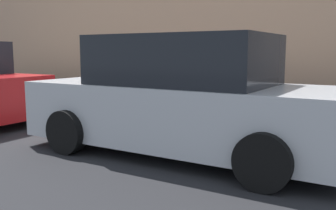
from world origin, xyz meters
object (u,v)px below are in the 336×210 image
Objects in this scene: suitcase_silver_2 at (206,99)px; suitcase_red_5 at (143,98)px; suitcase_black_0 at (249,105)px; bollard_post at (87,90)px; fire_hydrant at (111,90)px; suitcase_teal_1 at (228,102)px; suitcase_olive_3 at (183,99)px; suitcase_navy_4 at (164,96)px; parked_car_silver_0 at (183,100)px.

suitcase_silver_2 reaches higher than suitcase_red_5.
bollard_post reaches higher than suitcase_black_0.
suitcase_silver_2 is at bearing 178.63° from fire_hydrant.
suitcase_teal_1 reaches higher than fire_hydrant.
suitcase_teal_1 is 1.28× the size of suitcase_olive_3.
suitcase_navy_4 is 1.15× the size of bollard_post.
suitcase_navy_4 reaches higher than bollard_post.
suitcase_red_5 is 1.59m from bollard_post.
bollard_post reaches higher than suitcase_olive_3.
bollard_post is (2.64, 0.08, 0.08)m from suitcase_olive_3.
suitcase_teal_1 is 0.18× the size of parked_car_silver_0.
parked_car_silver_0 reaches higher than suitcase_red_5.
fire_hydrant is (2.98, -0.04, 0.08)m from suitcase_teal_1.
suitcase_navy_4 is at bearing 179.99° from fire_hydrant.
suitcase_navy_4 reaches higher than suitcase_olive_3.
suitcase_olive_3 is 0.53m from suitcase_navy_4.
suitcase_black_0 is 0.73× the size of suitcase_silver_2.
suitcase_navy_4 reaches higher than fire_hydrant.
suitcase_olive_3 is at bearing 172.27° from suitcase_navy_4.
suitcase_olive_3 is at bearing 179.85° from suitcase_red_5.
suitcase_silver_2 is at bearing 6.74° from suitcase_black_0.
suitcase_silver_2 reaches higher than suitcase_teal_1.
fire_hydrant is at bearing -0.68° from suitcase_teal_1.
suitcase_olive_3 is 2.64m from bollard_post.
suitcase_black_0 is 1.43m from suitcase_olive_3.
suitcase_teal_1 reaches higher than suitcase_black_0.
suitcase_teal_1 is at bearing -84.85° from parked_car_silver_0.
suitcase_teal_1 is 0.85× the size of suitcase_silver_2.
suitcase_navy_4 is at bearing -172.66° from suitcase_red_5.
bollard_post is at bearing 13.05° from fire_hydrant.
suitcase_teal_1 is at bearing 10.94° from suitcase_black_0.
suitcase_red_5 reaches higher than fire_hydrant.
bollard_post is at bearing 1.81° from suitcase_teal_1.
suitcase_red_5 is 1.16× the size of fire_hydrant.
parked_car_silver_0 reaches higher than suitcase_navy_4.
parked_car_silver_0 reaches higher than suitcase_olive_3.
suitcase_olive_3 is 0.14× the size of parked_car_silver_0.
suitcase_black_0 is at bearing -179.20° from fire_hydrant.
parked_car_silver_0 is at bearing 141.35° from fire_hydrant.
suitcase_teal_1 is 2.56m from parked_car_silver_0.
suitcase_red_5 reaches higher than suitcase_navy_4.
fire_hydrant is at bearing 0.80° from suitcase_black_0.
suitcase_navy_4 reaches higher than suitcase_teal_1.
suitcase_black_0 is at bearing -177.22° from bollard_post.
suitcase_black_0 is at bearing -173.26° from suitcase_silver_2.
suitcase_silver_2 is (0.91, 0.11, 0.08)m from suitcase_black_0.
suitcase_navy_4 is (1.94, 0.05, 0.08)m from suitcase_black_0.
suitcase_olive_3 is 1.05m from suitcase_red_5.
suitcase_navy_4 is at bearing -55.82° from parked_car_silver_0.
suitcase_teal_1 is 0.48m from suitcase_silver_2.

